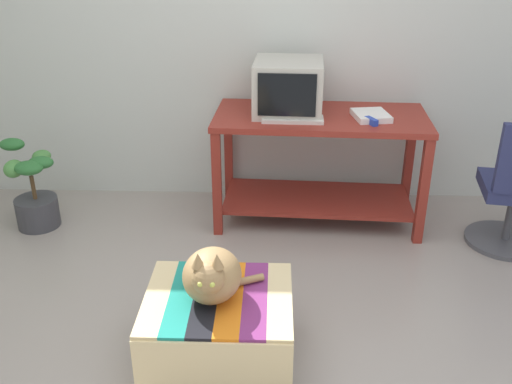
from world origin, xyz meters
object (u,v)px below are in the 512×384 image
Objects in this scene: cat at (212,275)px; book at (371,116)px; tv_monitor at (288,88)px; ottoman_with_blanket at (219,328)px; potted_plant at (34,195)px; desk at (319,149)px; keyboard at (293,119)px; stapler at (371,121)px.

book is at bearing 58.76° from cat.
tv_monitor reaches higher than ottoman_with_blanket.
cat is 1.93m from potted_plant.
potted_plant reaches higher than ottoman_with_blanket.
ottoman_with_blanket is 1.11× the size of potted_plant.
tv_monitor reaches higher than potted_plant.
ottoman_with_blanket is at bearing -99.34° from tv_monitor.
potted_plant is at bearing -171.29° from desk.
cat is (-0.40, -1.38, -0.30)m from keyboard.
keyboard is at bearing 149.31° from stapler.
potted_plant is (-1.39, 1.33, -0.25)m from cat.
stapler is at bearing -106.89° from book.
book is 0.40× the size of potted_plant.
tv_monitor is 0.60m from stapler.
keyboard is 3.64× the size of stapler.
stapler reaches higher than potted_plant.
tv_monitor is 0.71× the size of ottoman_with_blanket.
tv_monitor reaches higher than stapler.
stapler is at bearing -20.91° from tv_monitor.
potted_plant is at bearing 137.23° from cat.
cat is at bearing -108.11° from desk.
potted_plant is at bearing -176.45° from keyboard.
ottoman_with_blanket is at bearing 28.42° from cat.
book is 0.12m from stapler.
desk is 2.94× the size of tv_monitor.
tv_monitor is at bearing 100.76° from keyboard.
tv_monitor is at bearing 170.93° from desk.
tv_monitor is 0.25m from keyboard.
desk is 0.35m from keyboard.
book is at bearing -8.77° from desk.
desk is 2.01m from potted_plant.
tv_monitor is (-0.22, 0.05, 0.42)m from desk.
potted_plant is (-1.41, 1.31, 0.06)m from ottoman_with_blanket.
stapler is (0.50, -0.05, 0.01)m from keyboard.
stapler reaches higher than cat.
ottoman_with_blanket is 0.31m from cat.
cat is (-0.02, -0.01, 0.31)m from ottoman_with_blanket.
cat is at bearing -104.18° from keyboard.
keyboard is (-0.19, -0.14, 0.26)m from desk.
desk reaches higher than ottoman_with_blanket.
cat is at bearing -149.31° from stapler.
desk is 0.42m from book.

